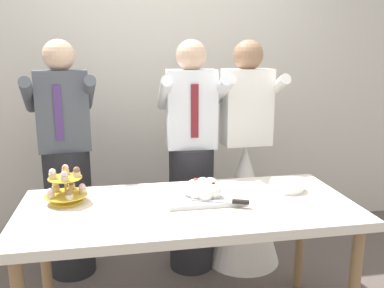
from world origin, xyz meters
The scene contains 8 objects.
rear_wall centered at (0.00, 1.47, 1.45)m, with size 5.20×0.10×2.90m, color beige.
dessert_table centered at (0.00, 0.00, 0.70)m, with size 1.80×0.80×0.78m.
cupcake_stand centered at (-0.65, 0.15, 0.86)m, with size 0.23×0.23×0.21m.
main_cake_tray centered at (0.10, 0.07, 0.82)m, with size 0.43×0.35×0.12m.
plate_stack centered at (0.62, 0.13, 0.80)m, with size 0.20×0.21×0.05m.
person_groom centered at (0.15, 0.72, 0.75)m, with size 0.47×0.50×1.66m.
person_bride centered at (0.55, 0.74, 0.58)m, with size 0.56×0.56×1.66m.
person_guest centered at (-0.72, 0.79, 0.75)m, with size 0.52×0.54×1.66m.
Camera 1 is at (-0.35, -2.03, 1.59)m, focal length 37.96 mm.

